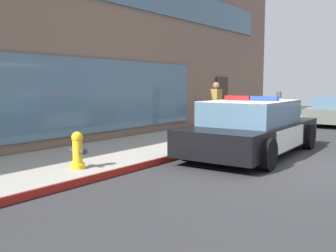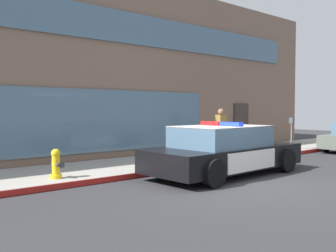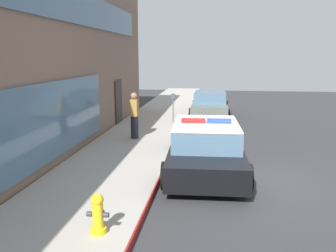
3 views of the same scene
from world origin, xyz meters
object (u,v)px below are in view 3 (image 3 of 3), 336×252
police_cruiser (206,146)px  car_down_street (210,104)px  fire_hydrant (98,214)px  pedestrian_on_sidewalk (134,115)px  parking_meter (173,103)px

police_cruiser → car_down_street: police_cruiser is taller
car_down_street → fire_hydrant: bearing=172.5°
police_cruiser → pedestrian_on_sidewalk: size_ratio=2.93×
police_cruiser → parking_meter: size_ratio=3.73×
car_down_street → parking_meter: parking_meter is taller
car_down_street → pedestrian_on_sidewalk: bearing=156.3°
police_cruiser → car_down_street: 9.02m
police_cruiser → pedestrian_on_sidewalk: bearing=40.7°
parking_meter → pedestrian_on_sidewalk: bearing=161.5°
police_cruiser → fire_hydrant: bearing=155.0°
police_cruiser → parking_meter: police_cruiser is taller
car_down_street → police_cruiser: bearing=-180.0°
police_cruiser → parking_meter: 6.30m
police_cruiser → fire_hydrant: 4.52m
pedestrian_on_sidewalk → parking_meter: bearing=-111.5°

